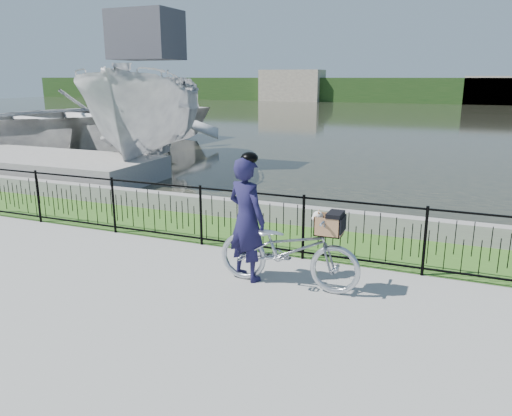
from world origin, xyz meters
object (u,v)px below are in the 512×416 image
at_px(bicycle_rig, 289,249).
at_px(boat_near, 150,113).
at_px(dock, 14,164).
at_px(boat_far, 85,119).
at_px(cyclist, 247,218).

height_order(bicycle_rig, boat_near, boat_near).
bearing_deg(boat_near, bicycle_rig, -45.99).
relative_size(bicycle_rig, boat_near, 0.23).
xyz_separation_m(dock, boat_near, (3.22, 3.10, 1.51)).
bearing_deg(boat_far, cyclist, -41.29).
distance_m(dock, boat_near, 4.72).
xyz_separation_m(dock, cyclist, (10.44, -5.06, 0.64)).
relative_size(cyclist, boat_near, 0.21).
height_order(boat_near, boat_far, boat_near).
distance_m(dock, boat_far, 6.58).
bearing_deg(boat_near, boat_far, 151.34).
bearing_deg(boat_far, dock, -69.55).
distance_m(boat_near, boat_far, 6.29).
bearing_deg(bicycle_rig, boat_far, 140.14).
relative_size(boat_near, boat_far, 0.67).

